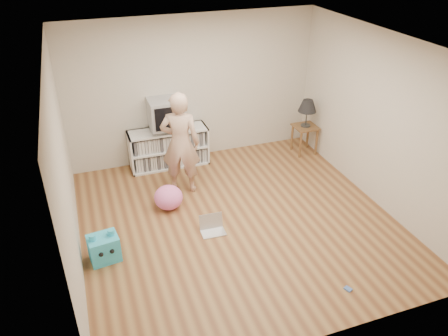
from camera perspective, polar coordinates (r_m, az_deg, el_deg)
name	(u,v)px	position (r m, az deg, el deg)	size (l,w,h in m)	color
ground	(238,221)	(6.57, 1.78, -6.90)	(4.50, 4.50, 0.00)	brown
walls	(239,143)	(5.89, 1.97, 3.31)	(4.52, 4.52, 2.60)	beige
ceiling	(241,46)	(5.44, 2.22, 15.68)	(4.50, 4.50, 0.01)	white
media_unit	(168,147)	(7.92, -7.26, 2.71)	(1.40, 0.45, 0.70)	white
dvd_deck	(167,128)	(7.74, -7.42, 5.20)	(0.45, 0.35, 0.07)	gray
crt_tv	(166,113)	(7.63, -7.55, 7.14)	(0.60, 0.53, 0.50)	#9C9CA1
side_table	(305,132)	(8.41, 10.51, 4.59)	(0.42, 0.42, 0.55)	brown
table_lamp	(307,106)	(8.20, 10.85, 7.91)	(0.34, 0.34, 0.52)	#333333
person	(180,144)	(6.91, -5.72, 3.20)	(0.62, 0.41, 1.70)	tan
laptop	(212,227)	(6.34, -1.57, -7.69)	(0.35, 0.29, 0.24)	silver
playing_cards	(348,289)	(5.70, 15.89, -14.95)	(0.07, 0.09, 0.02)	#4B71C8
plush_blue	(104,248)	(6.00, -15.40, -10.02)	(0.42, 0.37, 0.44)	#2FB9E3
plush_pink	(168,197)	(6.79, -7.27, -3.84)	(0.44, 0.44, 0.38)	pink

